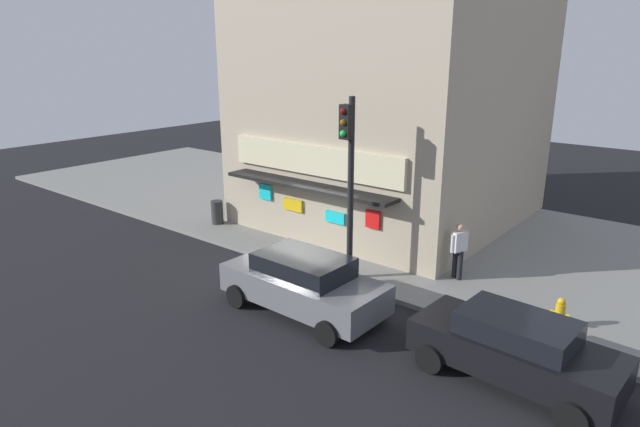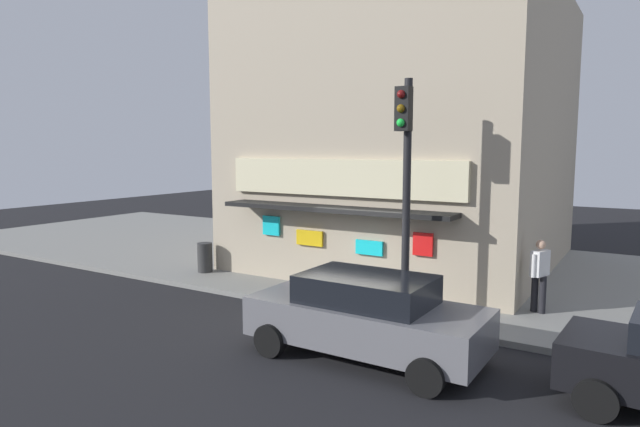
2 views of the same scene
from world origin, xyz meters
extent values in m
plane|color=black|center=(0.00, 0.00, 0.00)|extent=(60.68, 60.68, 0.00)
cube|color=gray|center=(0.00, 5.73, 0.07)|extent=(40.45, 11.45, 0.14)
cube|color=tan|center=(-0.95, 6.74, 4.48)|extent=(9.27, 9.81, 8.67)
cube|color=beige|center=(-0.95, 1.75, 3.20)|extent=(7.04, 0.16, 0.98)
cube|color=black|center=(-0.95, 1.40, 2.39)|extent=(6.67, 0.90, 0.12)
cube|color=#19D8E5|center=(-3.23, 1.77, 1.74)|extent=(0.58, 0.08, 0.56)
cube|color=yellow|center=(-1.90, 1.77, 1.49)|extent=(0.85, 0.08, 0.43)
cube|color=#19D8E5|center=(-0.03, 1.77, 1.39)|extent=(0.78, 0.08, 0.39)
cube|color=red|center=(1.46, 1.77, 1.62)|extent=(0.51, 0.08, 0.58)
cylinder|color=black|center=(1.56, 0.40, 2.83)|extent=(0.18, 0.18, 5.36)
cube|color=black|center=(1.56, 0.15, 4.83)|extent=(0.32, 0.28, 0.95)
sphere|color=maroon|center=(1.56, 0.00, 5.13)|extent=(0.18, 0.18, 0.18)
sphere|color=brown|center=(1.56, 0.00, 4.83)|extent=(0.18, 0.18, 0.18)
sphere|color=#1ED83F|center=(1.56, 0.00, 4.53)|extent=(0.18, 0.18, 0.18)
cylinder|color=gold|center=(7.39, 1.22, 0.45)|extent=(0.23, 0.23, 0.60)
sphere|color=gold|center=(7.39, 1.22, 0.81)|extent=(0.20, 0.20, 0.20)
cylinder|color=gold|center=(7.21, 1.22, 0.48)|extent=(0.12, 0.10, 0.10)
cylinder|color=gold|center=(7.57, 1.22, 0.48)|extent=(0.12, 0.10, 0.10)
cylinder|color=#2D2D2D|center=(-5.56, 1.41, 0.60)|extent=(0.46, 0.46, 0.91)
cylinder|color=black|center=(4.21, 2.33, 0.58)|extent=(0.21, 0.21, 0.88)
cylinder|color=black|center=(4.02, 2.40, 0.58)|extent=(0.21, 0.21, 0.88)
cube|color=silver|center=(4.12, 2.36, 1.32)|extent=(0.39, 0.53, 0.60)
sphere|color=tan|center=(4.12, 2.36, 1.76)|extent=(0.22, 0.22, 0.22)
cylinder|color=silver|center=(4.21, 2.61, 1.29)|extent=(0.13, 0.13, 0.54)
cylinder|color=silver|center=(4.02, 2.12, 1.29)|extent=(0.13, 0.13, 0.54)
cylinder|color=#59595B|center=(-3.99, 2.48, 0.34)|extent=(0.52, 0.52, 0.40)
sphere|color=#1E6628|center=(-3.99, 2.48, 0.88)|extent=(0.78, 0.78, 0.78)
cube|color=black|center=(7.27, -1.61, 0.68)|extent=(4.32, 1.92, 0.73)
cube|color=black|center=(7.27, -1.61, 1.28)|extent=(2.36, 1.54, 0.47)
cylinder|color=black|center=(8.80, -0.84, 0.32)|extent=(0.65, 0.25, 0.64)
cylinder|color=black|center=(8.71, -2.53, 0.32)|extent=(0.65, 0.25, 0.64)
cylinder|color=black|center=(5.84, -0.68, 0.32)|extent=(0.65, 0.25, 0.64)
cylinder|color=black|center=(5.74, -2.37, 0.32)|extent=(0.65, 0.25, 0.64)
cube|color=slate|center=(1.76, -1.95, 0.70)|extent=(4.54, 1.95, 0.76)
cube|color=black|center=(1.76, -1.95, 1.34)|extent=(2.46, 1.62, 0.53)
cylinder|color=black|center=(3.35, -1.03, 0.32)|extent=(0.64, 0.23, 0.64)
cylinder|color=black|center=(3.33, -2.91, 0.32)|extent=(0.64, 0.23, 0.64)
cylinder|color=black|center=(0.19, -0.98, 0.32)|extent=(0.64, 0.23, 0.64)
cylinder|color=black|center=(0.17, -2.87, 0.32)|extent=(0.64, 0.23, 0.64)
camera|label=1|loc=(10.45, -12.02, 6.81)|focal=30.78mm
camera|label=2|loc=(6.28, -11.00, 3.99)|focal=30.69mm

